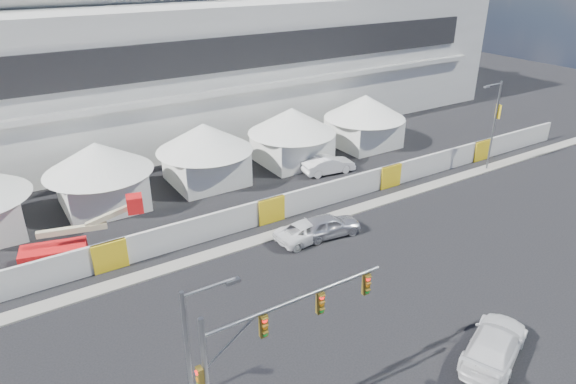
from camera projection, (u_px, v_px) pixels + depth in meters
ground at (316, 372)px, 25.09m from camera, size 160.00×160.00×0.00m
far_curb at (422, 189)px, 44.31m from camera, size 80.00×1.20×0.12m
stadium at (167, 43)px, 57.04m from camera, size 80.00×24.80×21.98m
tent_row at (154, 159)px, 42.35m from camera, size 53.40×8.40×5.40m
hoarding_fence at (271, 210)px, 38.66m from camera, size 70.00×0.25×2.00m
scaffold_tower at (436, 51)px, 72.37m from camera, size 4.40×4.40×12.00m
sedan_silver at (328, 225)px, 36.81m from camera, size 2.55×5.06×1.65m
pickup_curb at (308, 230)px, 36.45m from camera, size 2.61×5.12×1.39m
pickup_near at (495, 344)px, 25.64m from camera, size 4.37×6.19×1.67m
lot_car_a at (328, 165)px, 47.32m from camera, size 2.38×5.12×1.62m
traffic_mast at (252, 359)px, 20.53m from camera, size 8.79×0.64×6.58m
streetlight_median at (195, 368)px, 18.75m from camera, size 2.25×0.23×8.14m
streetlight_curb at (494, 120)px, 46.31m from camera, size 2.48×0.56×8.38m
boom_lift at (65, 246)px, 33.73m from camera, size 8.27×2.73×4.09m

